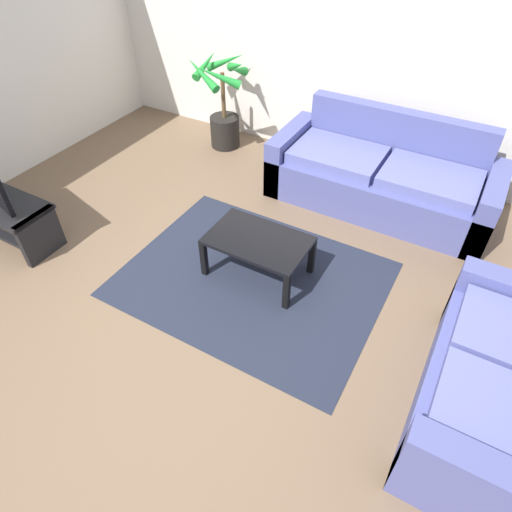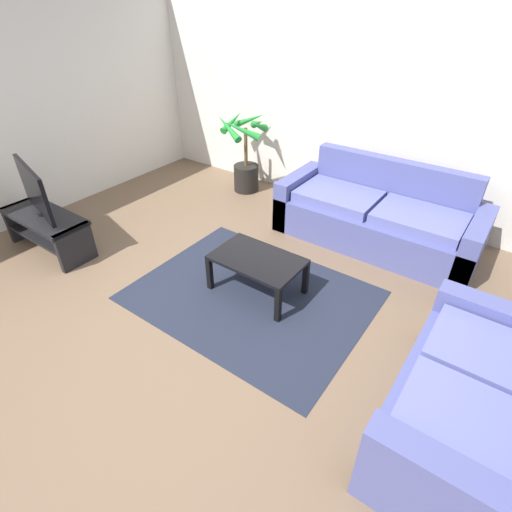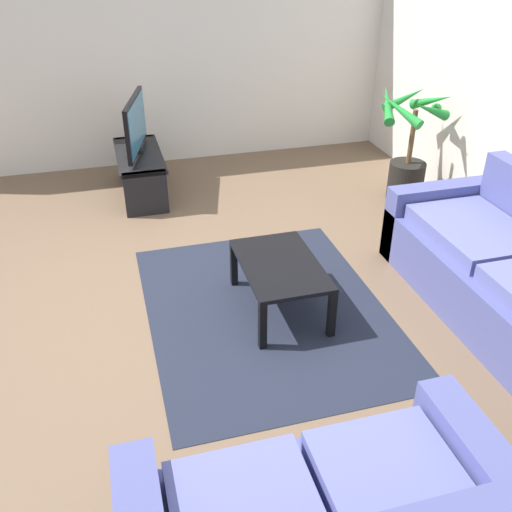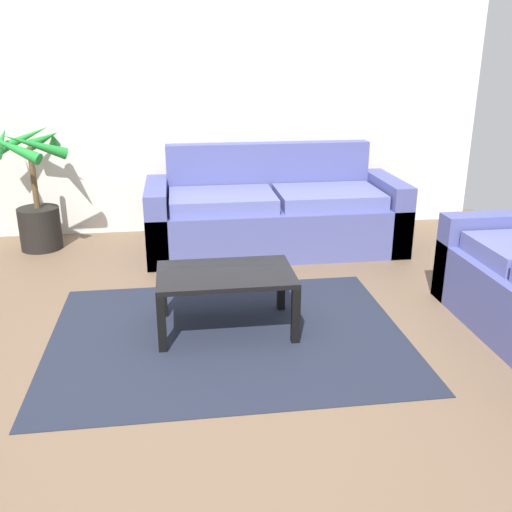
# 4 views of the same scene
# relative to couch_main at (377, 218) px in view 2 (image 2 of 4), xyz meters

# --- Properties ---
(ground_plane) EXTENTS (6.60, 6.60, 0.00)m
(ground_plane) POSITION_rel_couch_main_xyz_m (-0.83, -2.28, -0.30)
(ground_plane) COLOR brown
(wall_back) EXTENTS (6.00, 0.06, 2.70)m
(wall_back) POSITION_rel_couch_main_xyz_m (-0.83, 0.72, 1.05)
(wall_back) COLOR silver
(wall_back) RESTS_ON ground
(couch_main) EXTENTS (2.24, 0.90, 0.90)m
(couch_main) POSITION_rel_couch_main_xyz_m (0.00, 0.00, 0.00)
(couch_main) COLOR #4C518C
(couch_main) RESTS_ON ground
(couch_loveseat) EXTENTS (0.90, 1.59, 0.90)m
(couch_loveseat) POSITION_rel_couch_main_xyz_m (1.45, -2.00, -0.00)
(couch_loveseat) COLOR #4C518C
(couch_loveseat) RESTS_ON ground
(tv_stand) EXTENTS (1.10, 0.45, 0.44)m
(tv_stand) POSITION_rel_couch_main_xyz_m (-2.92, -2.32, -0.01)
(tv_stand) COLOR black
(tv_stand) RESTS_ON ground
(tv) EXTENTS (0.91, 0.27, 0.56)m
(tv) POSITION_rel_couch_main_xyz_m (-2.92, -2.32, 0.44)
(tv) COLOR black
(tv) RESTS_ON tv_stand
(coffee_table) EXTENTS (0.85, 0.54, 0.39)m
(coffee_table) POSITION_rel_couch_main_xyz_m (-0.57, -1.56, 0.03)
(coffee_table) COLOR black
(coffee_table) RESTS_ON ground
(area_rug) EXTENTS (2.20, 1.70, 0.01)m
(area_rug) POSITION_rel_couch_main_xyz_m (-0.57, -1.66, -0.30)
(area_rug) COLOR #1E2333
(area_rug) RESTS_ON ground
(potted_palm) EXTENTS (0.73, 0.75, 1.11)m
(potted_palm) POSITION_rel_couch_main_xyz_m (-2.09, 0.25, 0.17)
(potted_palm) COLOR black
(potted_palm) RESTS_ON ground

